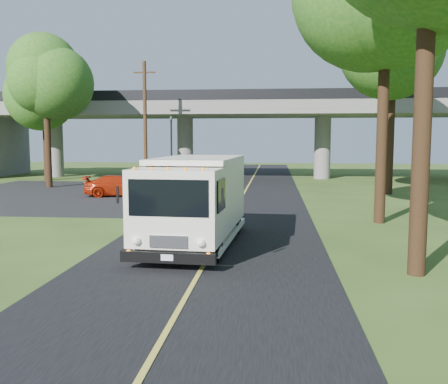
# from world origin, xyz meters

# --- Properties ---
(ground) EXTENTS (120.00, 120.00, 0.00)m
(ground) POSITION_xyz_m (0.00, 0.00, 0.00)
(ground) COLOR #304A1A
(ground) RESTS_ON ground
(road) EXTENTS (7.00, 90.00, 0.02)m
(road) POSITION_xyz_m (0.00, 10.00, 0.01)
(road) COLOR black
(road) RESTS_ON ground
(parking_lot) EXTENTS (16.00, 18.00, 0.01)m
(parking_lot) POSITION_xyz_m (-11.00, 18.00, 0.01)
(parking_lot) COLOR black
(parking_lot) RESTS_ON ground
(lane_line) EXTENTS (0.12, 90.00, 0.01)m
(lane_line) POSITION_xyz_m (0.00, 10.00, 0.03)
(lane_line) COLOR gold
(lane_line) RESTS_ON road
(overpass) EXTENTS (54.00, 10.00, 7.30)m
(overpass) POSITION_xyz_m (0.00, 32.00, 4.56)
(overpass) COLOR slate
(overpass) RESTS_ON ground
(traffic_signal) EXTENTS (0.18, 0.22, 5.20)m
(traffic_signal) POSITION_xyz_m (-6.00, 26.00, 3.20)
(traffic_signal) COLOR black
(traffic_signal) RESTS_ON ground
(utility_pole) EXTENTS (1.60, 0.26, 9.00)m
(utility_pole) POSITION_xyz_m (-7.50, 24.00, 4.59)
(utility_pole) COLOR #472D19
(utility_pole) RESTS_ON ground
(tree_right_far) EXTENTS (5.77, 5.67, 10.99)m
(tree_right_far) POSITION_xyz_m (9.21, 19.84, 8.30)
(tree_right_far) COLOR #382314
(tree_right_far) RESTS_ON ground
(tree_left_lot) EXTENTS (5.60, 5.50, 10.50)m
(tree_left_lot) POSITION_xyz_m (-13.79, 21.84, 7.90)
(tree_left_lot) COLOR #382314
(tree_left_lot) RESTS_ON ground
(tree_left_far) EXTENTS (5.26, 5.16, 9.89)m
(tree_left_far) POSITION_xyz_m (-16.79, 27.84, 7.45)
(tree_left_far) COLOR #382314
(tree_left_far) RESTS_ON ground
(step_van) EXTENTS (2.86, 6.88, 2.83)m
(step_van) POSITION_xyz_m (-0.64, 3.89, 1.54)
(step_van) COLOR silver
(step_van) RESTS_ON ground
(red_sedan) EXTENTS (4.60, 2.63, 1.26)m
(red_sedan) POSITION_xyz_m (-7.31, 17.26, 0.63)
(red_sedan) COLOR #B6250B
(red_sedan) RESTS_ON ground
(pedestrian) EXTENTS (0.82, 0.74, 1.88)m
(pedestrian) POSITION_xyz_m (-4.63, 12.02, 0.94)
(pedestrian) COLOR gray
(pedestrian) RESTS_ON ground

